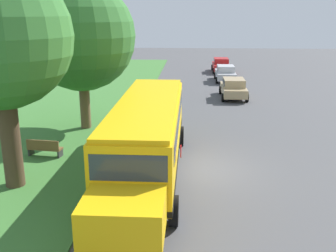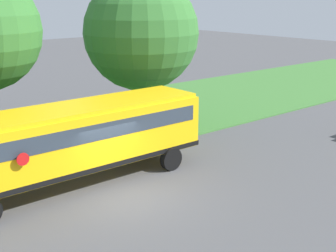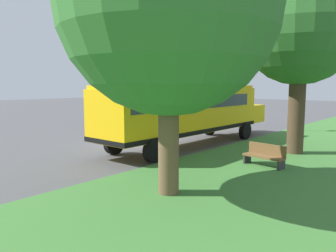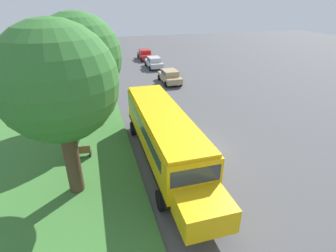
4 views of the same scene
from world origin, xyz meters
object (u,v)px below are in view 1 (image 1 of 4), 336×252
car_tan_nearest (234,87)px  oak_tree_beside_bus (3,39)px  park_bench (44,148)px  car_silver_middle (225,72)px  car_red_furthest (221,64)px  oak_tree_roadside_mid (84,38)px  school_bus (147,132)px

car_tan_nearest → oak_tree_beside_bus: oak_tree_beside_bus is taller
oak_tree_beside_bus → park_bench: (-0.14, 3.13, -5.21)m
car_silver_middle → car_red_furthest: size_ratio=1.00×
car_red_furthest → oak_tree_roadside_mid: (-9.30, -23.44, 4.34)m
car_red_furthest → park_bench: 30.04m
car_tan_nearest → oak_tree_roadside_mid: oak_tree_roadside_mid is taller
oak_tree_beside_bus → oak_tree_roadside_mid: size_ratio=1.00×
school_bus → oak_tree_roadside_mid: 8.48m
car_red_furthest → oak_tree_roadside_mid: size_ratio=0.53×
oak_tree_roadside_mid → park_bench: size_ratio=5.07×
school_bus → car_silver_middle: 24.34m
oak_tree_beside_bus → school_bus: bearing=15.3°
school_bus → car_red_furthest: 30.49m
car_tan_nearest → oak_tree_beside_bus: size_ratio=0.52×
school_bus → park_bench: (-5.06, 1.78, -1.45)m
car_silver_middle → car_tan_nearest: bearing=-90.0°
school_bus → oak_tree_roadside_mid: size_ratio=1.48×
school_bus → car_tan_nearest: (5.12, 15.86, -1.05)m
oak_tree_beside_bus → car_silver_middle: bearing=68.2°
car_tan_nearest → car_red_furthest: (0.00, 14.18, 0.00)m
school_bus → oak_tree_roadside_mid: bearing=122.4°
oak_tree_roadside_mid → car_red_furthest: bearing=68.4°
oak_tree_beside_bus → park_bench: oak_tree_beside_bus is taller
car_tan_nearest → car_silver_middle: bearing=90.0°
oak_tree_roadside_mid → park_bench: bearing=-100.3°
school_bus → car_silver_middle: school_bus is taller
car_red_furthest → park_bench: bearing=-109.8°
car_silver_middle → car_red_furthest: bearing=90.0°
school_bus → oak_tree_beside_bus: 6.34m
oak_tree_roadside_mid → park_bench: oak_tree_roadside_mid is taller
car_silver_middle → oak_tree_roadside_mid: oak_tree_roadside_mid is taller
park_bench → school_bus: bearing=-19.4°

